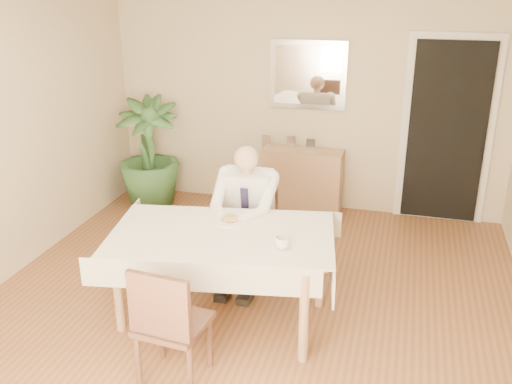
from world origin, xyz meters
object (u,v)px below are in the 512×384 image
(seated_man, at_px, (244,211))
(chair_near, at_px, (168,321))
(dining_table, at_px, (222,243))
(chair_far, at_px, (253,219))
(coffee_mug, at_px, (282,243))
(potted_palm, at_px, (148,152))
(sideboard, at_px, (302,180))

(seated_man, bearing_deg, chair_near, -93.30)
(dining_table, xyz_separation_m, chair_far, (-0.00, 0.88, -0.17))
(chair_far, distance_m, chair_near, 1.75)
(dining_table, height_order, chair_far, chair_far)
(coffee_mug, xyz_separation_m, potted_palm, (-2.11, 2.23, -0.15))
(dining_table, distance_m, chair_far, 0.90)
(dining_table, xyz_separation_m, potted_palm, (-1.61, 2.10, -0.03))
(chair_near, relative_size, sideboard, 0.99)
(coffee_mug, xyz_separation_m, sideboard, (-0.33, 2.52, -0.43))
(dining_table, height_order, chair_near, chair_near)
(chair_near, distance_m, potted_palm, 3.34)
(chair_near, distance_m, coffee_mug, 0.99)
(dining_table, distance_m, chair_near, 0.89)
(dining_table, height_order, sideboard, dining_table)
(chair_near, distance_m, seated_man, 1.48)
(chair_far, xyz_separation_m, potted_palm, (-1.61, 1.22, 0.14))
(dining_table, xyz_separation_m, sideboard, (0.18, 2.39, -0.30))
(coffee_mug, bearing_deg, seated_man, 124.72)
(chair_far, relative_size, coffee_mug, 7.99)
(chair_far, relative_size, chair_near, 0.98)
(potted_palm, bearing_deg, dining_table, -52.56)
(dining_table, bearing_deg, chair_near, -104.97)
(chair_near, xyz_separation_m, seated_man, (0.08, 1.46, 0.18))
(chair_near, bearing_deg, chair_far, 93.14)
(chair_far, relative_size, potted_palm, 0.69)
(chair_near, distance_m, sideboard, 3.27)
(seated_man, relative_size, sideboard, 1.37)
(dining_table, height_order, coffee_mug, coffee_mug)
(dining_table, xyz_separation_m, coffee_mug, (0.50, -0.13, 0.13))
(seated_man, height_order, potted_palm, potted_palm)
(dining_table, xyz_separation_m, chair_near, (-0.08, -0.87, -0.16))
(seated_man, height_order, sideboard, seated_man)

